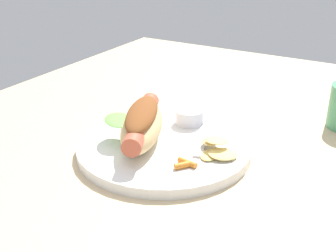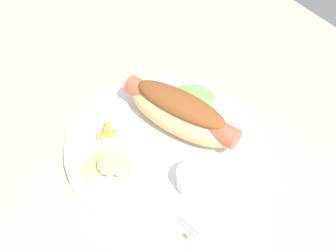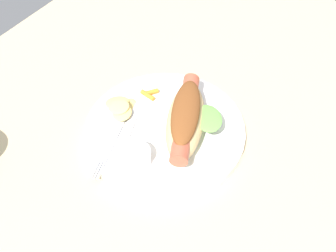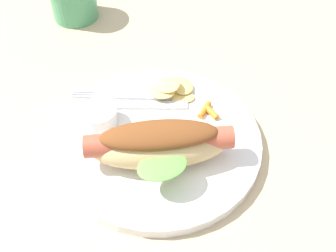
{
  "view_description": "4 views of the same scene",
  "coord_description": "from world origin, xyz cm",
  "px_view_note": "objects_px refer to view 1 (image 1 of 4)",
  "views": [
    {
      "loc": [
        -56.28,
        -31.5,
        32.75
      ],
      "look_at": [
        -2.41,
        -0.17,
        4.12
      ],
      "focal_mm": 47.04,
      "sensor_mm": 36.0,
      "label": 1
    },
    {
      "loc": [
        27.66,
        -16.14,
        41.19
      ],
      "look_at": [
        -2.12,
        0.05,
        5.69
      ],
      "focal_mm": 40.69,
      "sensor_mm": 36.0,
      "label": 2
    },
    {
      "loc": [
        34.17,
        24.17,
        53.6
      ],
      "look_at": [
        -1.83,
        1.59,
        4.37
      ],
      "focal_mm": 43.21,
      "sensor_mm": 36.0,
      "label": 3
    },
    {
      "loc": [
        -15.78,
        32.85,
        44.09
      ],
      "look_at": [
        -5.13,
        1.45,
        6.15
      ],
      "focal_mm": 44.37,
      "sensor_mm": 36.0,
      "label": 4
    }
  ],
  "objects_px": {
    "fork": "(216,132)",
    "carrot_garnish": "(185,164)",
    "sauce_ramekin": "(190,117)",
    "knife": "(204,134)",
    "plate": "(162,146)",
    "chips_pile": "(216,148)",
    "hot_dog": "(142,123)"
  },
  "relations": [
    {
      "from": "fork",
      "to": "carrot_garnish",
      "type": "bearing_deg",
      "value": 166.91
    },
    {
      "from": "sauce_ramekin",
      "to": "knife",
      "type": "height_order",
      "value": "sauce_ramekin"
    },
    {
      "from": "plate",
      "to": "knife",
      "type": "distance_m",
      "value": 0.07
    },
    {
      "from": "chips_pile",
      "to": "knife",
      "type": "bearing_deg",
      "value": 41.98
    },
    {
      "from": "hot_dog",
      "to": "knife",
      "type": "xyz_separation_m",
      "value": [
        0.07,
        -0.08,
        -0.03
      ]
    },
    {
      "from": "sauce_ramekin",
      "to": "carrot_garnish",
      "type": "distance_m",
      "value": 0.15
    },
    {
      "from": "carrot_garnish",
      "to": "hot_dog",
      "type": "bearing_deg",
      "value": 69.0
    },
    {
      "from": "chips_pile",
      "to": "fork",
      "type": "bearing_deg",
      "value": 23.96
    },
    {
      "from": "hot_dog",
      "to": "chips_pile",
      "type": "bearing_deg",
      "value": -103.87
    },
    {
      "from": "chips_pile",
      "to": "carrot_garnish",
      "type": "bearing_deg",
      "value": 159.62
    },
    {
      "from": "hot_dog",
      "to": "chips_pile",
      "type": "relative_size",
      "value": 2.43
    },
    {
      "from": "chips_pile",
      "to": "carrot_garnish",
      "type": "xyz_separation_m",
      "value": [
        -0.06,
        0.02,
        -0.01
      ]
    },
    {
      "from": "plate",
      "to": "sauce_ramekin",
      "type": "relative_size",
      "value": 5.65
    },
    {
      "from": "carrot_garnish",
      "to": "chips_pile",
      "type": "bearing_deg",
      "value": -20.38
    },
    {
      "from": "fork",
      "to": "knife",
      "type": "height_order",
      "value": "same"
    },
    {
      "from": "fork",
      "to": "chips_pile",
      "type": "height_order",
      "value": "chips_pile"
    },
    {
      "from": "plate",
      "to": "sauce_ramekin",
      "type": "height_order",
      "value": "sauce_ramekin"
    },
    {
      "from": "hot_dog",
      "to": "knife",
      "type": "distance_m",
      "value": 0.11
    },
    {
      "from": "hot_dog",
      "to": "chips_pile",
      "type": "distance_m",
      "value": 0.12
    },
    {
      "from": "fork",
      "to": "chips_pile",
      "type": "distance_m",
      "value": 0.07
    },
    {
      "from": "plate",
      "to": "chips_pile",
      "type": "bearing_deg",
      "value": -85.17
    },
    {
      "from": "hot_dog",
      "to": "chips_pile",
      "type": "height_order",
      "value": "hot_dog"
    },
    {
      "from": "knife",
      "to": "chips_pile",
      "type": "distance_m",
      "value": 0.06
    },
    {
      "from": "plate",
      "to": "hot_dog",
      "type": "height_order",
      "value": "hot_dog"
    },
    {
      "from": "sauce_ramekin",
      "to": "fork",
      "type": "relative_size",
      "value": 0.33
    },
    {
      "from": "sauce_ramekin",
      "to": "fork",
      "type": "distance_m",
      "value": 0.06
    },
    {
      "from": "sauce_ramekin",
      "to": "carrot_garnish",
      "type": "bearing_deg",
      "value": -155.2
    },
    {
      "from": "sauce_ramekin",
      "to": "fork",
      "type": "xyz_separation_m",
      "value": [
        -0.01,
        -0.06,
        -0.01
      ]
    },
    {
      "from": "sauce_ramekin",
      "to": "chips_pile",
      "type": "height_order",
      "value": "sauce_ramekin"
    },
    {
      "from": "sauce_ramekin",
      "to": "hot_dog",
      "type": "bearing_deg",
      "value": 160.53
    },
    {
      "from": "sauce_ramekin",
      "to": "carrot_garnish",
      "type": "relative_size",
      "value": 1.55
    },
    {
      "from": "chips_pile",
      "to": "carrot_garnish",
      "type": "height_order",
      "value": "chips_pile"
    }
  ]
}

